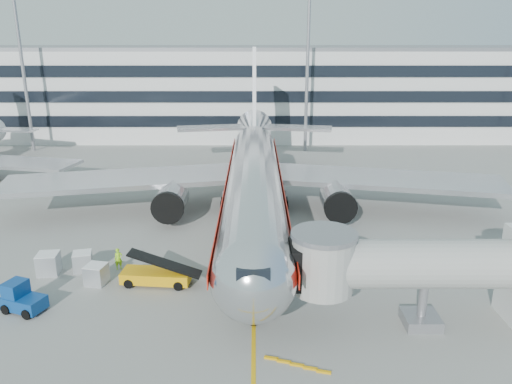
{
  "coord_description": "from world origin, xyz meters",
  "views": [
    {
      "loc": [
        0.1,
        -35.44,
        17.38
      ],
      "look_at": [
        0.17,
        7.19,
        4.0
      ],
      "focal_mm": 35.0,
      "sensor_mm": 36.0,
      "label": 1
    }
  ],
  "objects_px": {
    "main_jet": "(254,176)",
    "cargo_container_right": "(83,261)",
    "cargo_container_left": "(48,264)",
    "baggage_tug": "(22,298)",
    "ramp_worker": "(119,259)",
    "cargo_container_front": "(96,274)",
    "belt_loader": "(156,275)"
  },
  "relations": [
    {
      "from": "baggage_tug",
      "to": "cargo_container_left",
      "type": "height_order",
      "value": "baggage_tug"
    },
    {
      "from": "cargo_container_left",
      "to": "main_jet",
      "type": "bearing_deg",
      "value": 38.83
    },
    {
      "from": "baggage_tug",
      "to": "cargo_container_left",
      "type": "bearing_deg",
      "value": 93.84
    },
    {
      "from": "cargo_container_front",
      "to": "main_jet",
      "type": "bearing_deg",
      "value": 51.05
    },
    {
      "from": "main_jet",
      "to": "baggage_tug",
      "type": "distance_m",
      "value": 23.83
    },
    {
      "from": "main_jet",
      "to": "ramp_worker",
      "type": "relative_size",
      "value": 29.92
    },
    {
      "from": "baggage_tug",
      "to": "ramp_worker",
      "type": "xyz_separation_m",
      "value": [
        4.77,
        6.15,
        -0.03
      ]
    },
    {
      "from": "baggage_tug",
      "to": "main_jet",
      "type": "bearing_deg",
      "value": 49.62
    },
    {
      "from": "cargo_container_right",
      "to": "ramp_worker",
      "type": "xyz_separation_m",
      "value": [
        2.72,
        0.18,
        0.11
      ]
    },
    {
      "from": "main_jet",
      "to": "cargo_container_left",
      "type": "height_order",
      "value": "main_jet"
    },
    {
      "from": "ramp_worker",
      "to": "cargo_container_front",
      "type": "bearing_deg",
      "value": -136.83
    },
    {
      "from": "cargo_container_right",
      "to": "cargo_container_front",
      "type": "xyz_separation_m",
      "value": [
        1.73,
        -2.23,
        0.01
      ]
    },
    {
      "from": "baggage_tug",
      "to": "cargo_container_front",
      "type": "xyz_separation_m",
      "value": [
        3.78,
        3.74,
        -0.14
      ]
    },
    {
      "from": "ramp_worker",
      "to": "baggage_tug",
      "type": "bearing_deg",
      "value": -152.28
    },
    {
      "from": "cargo_container_left",
      "to": "cargo_container_right",
      "type": "distance_m",
      "value": 2.48
    },
    {
      "from": "main_jet",
      "to": "cargo_container_right",
      "type": "distance_m",
      "value": 18.21
    },
    {
      "from": "cargo_container_front",
      "to": "ramp_worker",
      "type": "distance_m",
      "value": 2.61
    },
    {
      "from": "belt_loader",
      "to": "cargo_container_front",
      "type": "distance_m",
      "value": 4.38
    },
    {
      "from": "baggage_tug",
      "to": "cargo_container_left",
      "type": "xyz_separation_m",
      "value": [
        -0.36,
        5.38,
        -0.06
      ]
    },
    {
      "from": "cargo_container_right",
      "to": "cargo_container_front",
      "type": "distance_m",
      "value": 2.82
    },
    {
      "from": "belt_loader",
      "to": "cargo_container_left",
      "type": "distance_m",
      "value": 8.68
    },
    {
      "from": "main_jet",
      "to": "cargo_container_front",
      "type": "xyz_separation_m",
      "value": [
        -11.51,
        -14.24,
        -3.49
      ]
    },
    {
      "from": "main_jet",
      "to": "belt_loader",
      "type": "bearing_deg",
      "value": -116.55
    },
    {
      "from": "cargo_container_left",
      "to": "cargo_container_right",
      "type": "height_order",
      "value": "cargo_container_left"
    },
    {
      "from": "cargo_container_left",
      "to": "ramp_worker",
      "type": "xyz_separation_m",
      "value": [
        5.13,
        0.77,
        0.03
      ]
    },
    {
      "from": "main_jet",
      "to": "baggage_tug",
      "type": "bearing_deg",
      "value": -130.38
    },
    {
      "from": "main_jet",
      "to": "cargo_container_right",
      "type": "xyz_separation_m",
      "value": [
        -13.24,
        -12.01,
        -3.49
      ]
    },
    {
      "from": "belt_loader",
      "to": "cargo_container_left",
      "type": "height_order",
      "value": "belt_loader"
    },
    {
      "from": "cargo_container_right",
      "to": "cargo_container_front",
      "type": "bearing_deg",
      "value": -52.14
    },
    {
      "from": "belt_loader",
      "to": "cargo_container_left",
      "type": "xyz_separation_m",
      "value": [
        -8.52,
        1.66,
        0.11
      ]
    },
    {
      "from": "cargo_container_left",
      "to": "cargo_container_front",
      "type": "distance_m",
      "value": 4.45
    },
    {
      "from": "cargo_container_right",
      "to": "ramp_worker",
      "type": "height_order",
      "value": "ramp_worker"
    }
  ]
}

